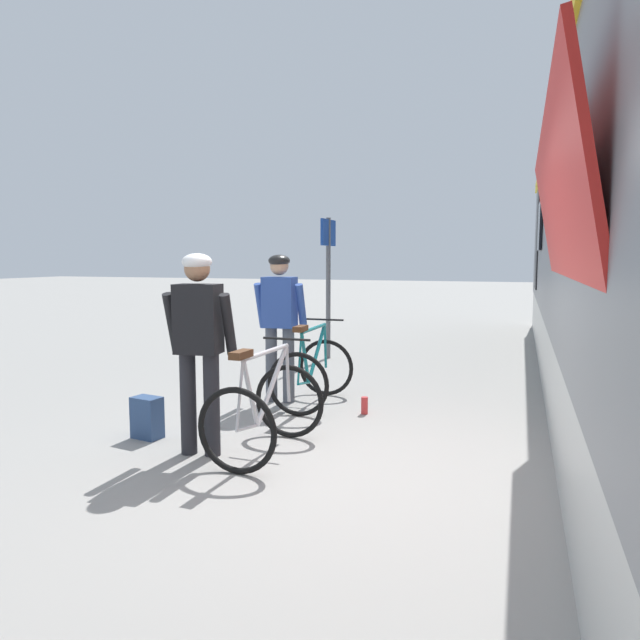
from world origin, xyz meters
TOP-DOWN VIEW (x-y plane):
  - ground_plane at (0.00, 0.00)m, footprint 80.00×80.00m
  - cyclist_near_in_dark at (-1.15, 0.00)m, footprint 0.64×0.36m
  - cyclist_far_in_blue at (-1.24, 1.98)m, footprint 0.62×0.32m
  - bicycle_near_silver at (-0.62, 0.18)m, footprint 0.75×1.09m
  - bicycle_far_teal at (-0.80, 1.94)m, footprint 0.73×1.08m
  - backpack_on_platform at (-1.88, 0.24)m, footprint 0.31×0.23m
  - water_bottle_near_the_bikes at (-0.13, 1.76)m, footprint 0.08×0.08m
  - platform_sign_post at (-1.65, 5.07)m, footprint 0.08×0.70m

SIDE VIEW (x-z plane):
  - ground_plane at x=0.00m, z-range 0.00..0.00m
  - water_bottle_near_the_bikes at x=-0.13m, z-range 0.00..0.19m
  - backpack_on_platform at x=-1.88m, z-range 0.00..0.40m
  - bicycle_near_silver at x=-0.62m, z-range -0.09..0.89m
  - bicycle_far_teal at x=-0.80m, z-range -0.09..0.89m
  - cyclist_near_in_dark at x=-1.15m, z-range 0.17..1.94m
  - cyclist_far_in_blue at x=-1.24m, z-range 0.17..1.94m
  - platform_sign_post at x=-1.65m, z-range 0.42..2.82m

